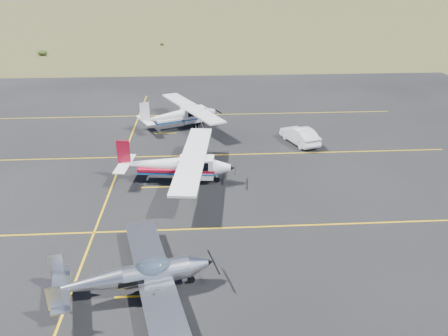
# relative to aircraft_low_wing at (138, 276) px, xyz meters

# --- Properties ---
(ground) EXTENTS (1600.00, 1600.00, 0.00)m
(ground) POSITION_rel_aircraft_low_wing_xyz_m (2.89, 3.30, -1.00)
(ground) COLOR #383D1C
(ground) RESTS_ON ground
(apron) EXTENTS (72.00, 72.00, 0.02)m
(apron) POSITION_rel_aircraft_low_wing_xyz_m (2.89, 10.30, -1.00)
(apron) COLOR black
(apron) RESTS_ON ground
(aircraft_low_wing) EXTENTS (7.04, 9.62, 2.09)m
(aircraft_low_wing) POSITION_rel_aircraft_low_wing_xyz_m (0.00, 0.00, 0.00)
(aircraft_low_wing) COLOR silver
(aircraft_low_wing) RESTS_ON apron
(aircraft_cessna) EXTENTS (7.09, 11.75, 2.96)m
(aircraft_cessna) POSITION_rel_aircraft_low_wing_xyz_m (1.32, 11.61, 0.32)
(aircraft_cessna) COLOR white
(aircraft_cessna) RESTS_ON apron
(aircraft_plain) EXTENTS (8.16, 10.75, 2.83)m
(aircraft_plain) POSITION_rel_aircraft_low_wing_xyz_m (1.29, 23.46, 0.26)
(aircraft_plain) COLOR silver
(aircraft_plain) RESTS_ON apron
(sedan) EXTENTS (2.84, 4.61, 1.43)m
(sedan) POSITION_rel_aircraft_low_wing_xyz_m (11.46, 18.51, -0.27)
(sedan) COLOR white
(sedan) RESTS_ON apron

